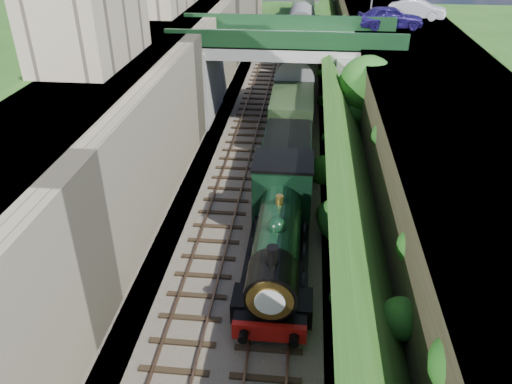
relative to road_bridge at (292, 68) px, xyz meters
name	(u,v)px	position (x,y,z in m)	size (l,w,h in m)	color
ground	(233,367)	(-0.94, -24.00, -4.08)	(160.00, 160.00, 0.00)	#1E4714
trackbed	(274,139)	(-0.94, -4.00, -3.98)	(10.00, 90.00, 0.20)	#473F38
retaining_wall	(194,90)	(-6.44, -4.00, -0.58)	(1.00, 90.00, 7.00)	#756B56
street_plateau_left	(144,88)	(-9.94, -4.00, -0.58)	(6.00, 90.00, 7.00)	#262628
street_plateau_right	(419,103)	(8.56, -4.00, -0.95)	(8.00, 90.00, 6.25)	#262628
embankment_slope	(352,121)	(4.08, -6.81, -1.29)	(4.70, 90.00, 6.37)	#1E4714
track_left	(246,136)	(-2.94, -4.00, -3.83)	(2.50, 90.00, 0.20)	black
track_right	(291,138)	(0.26, -4.00, -3.83)	(2.50, 90.00, 0.20)	black
road_bridge	(292,68)	(0.00, 0.00, 0.00)	(16.00, 6.40, 7.25)	gray
building_near	(89,22)	(-10.44, -10.00, 4.92)	(4.00, 8.00, 4.00)	gray
tree	(369,87)	(4.97, -5.74, 0.57)	(3.60, 3.80, 6.60)	black
car_blue	(390,17)	(7.17, 3.75, 3.00)	(1.96, 4.87, 1.66)	navy
car_silver	(417,9)	(9.92, 7.98, 2.92)	(1.58, 4.54, 1.50)	silver
locomotive	(278,233)	(0.26, -18.20, -2.18)	(3.10, 10.22, 3.83)	black
tender	(287,164)	(0.26, -10.84, -2.46)	(2.70, 6.00, 3.05)	black
coach_front	(295,87)	(0.26, 1.76, -2.03)	(2.90, 18.00, 3.70)	black
coach_middle	(301,34)	(0.26, 20.56, -2.03)	(2.90, 18.00, 3.70)	black
coach_rear	(304,6)	(0.26, 39.36, -2.03)	(2.90, 18.00, 3.70)	black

